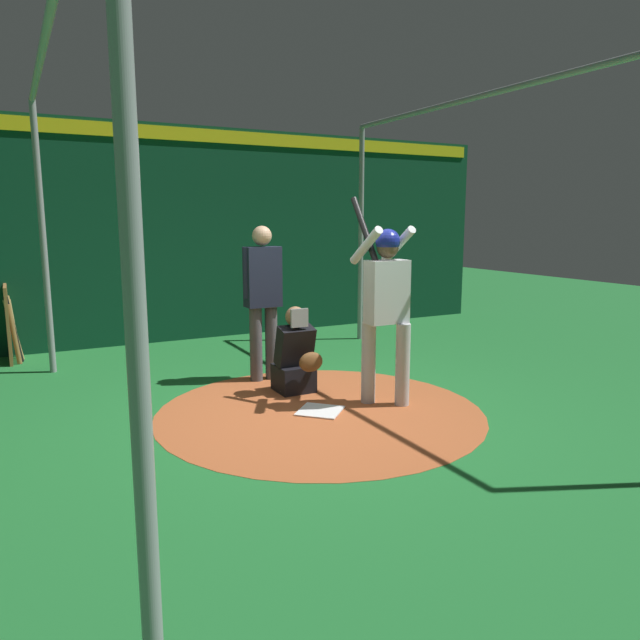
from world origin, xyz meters
TOP-DOWN VIEW (x-y plane):
  - ground_plane at (0.00, 0.00)m, footprint 27.00×27.00m
  - dirt_circle at (0.00, 0.00)m, footprint 3.32×3.32m
  - home_plate at (0.00, 0.00)m, footprint 0.59×0.59m
  - batter at (0.07, 0.73)m, footprint 0.68×0.49m
  - catcher at (-0.75, 0.08)m, footprint 0.58×0.40m
  - umpire at (-1.40, -0.04)m, footprint 0.23×0.49m
  - back_wall at (-4.32, 0.00)m, footprint 0.22×11.00m
  - cage_frame at (0.00, 0.00)m, footprint 6.06×4.68m
  - bat_rack at (-4.08, -2.75)m, footprint 1.06×0.21m
  - baseball_0 at (-0.72, -0.09)m, footprint 0.07×0.07m

SIDE VIEW (x-z plane):
  - ground_plane at x=0.00m, z-range 0.00..0.00m
  - dirt_circle at x=0.00m, z-range 0.00..0.01m
  - home_plate at x=0.00m, z-range 0.01..0.02m
  - baseball_0 at x=-0.72m, z-range 0.01..0.08m
  - catcher at x=-0.75m, z-range -0.10..0.88m
  - bat_rack at x=-4.08m, z-range -0.03..1.02m
  - umpire at x=-1.40m, z-range 0.13..1.98m
  - batter at x=0.07m, z-range 0.04..2.21m
  - back_wall at x=-4.32m, z-range 0.01..3.38m
  - cage_frame at x=0.00m, z-range 0.66..4.04m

